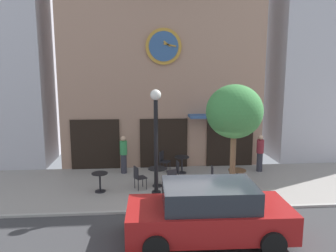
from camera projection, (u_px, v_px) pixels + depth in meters
The scene contains 17 objects.
ground_plane at pixel (210, 225), 9.45m from camera, with size 29.47×11.92×0.13m.
clock_building at pixel (162, 45), 15.60m from camera, with size 9.44×4.11×11.14m.
neighbor_building_right at pixel (325, 48), 16.43m from camera, with size 5.39×3.04×11.25m.
street_lamp at pixel (156, 146), 10.82m from camera, with size 0.36×0.36×3.87m.
street_tree at pixel (234, 112), 10.84m from camera, with size 1.93×1.74×4.03m.
cafe_table_center_right at pixel (100, 180), 11.96m from camera, with size 0.60×0.60×0.73m.
cafe_table_center_left at pixel (157, 173), 12.53m from camera, with size 0.72×0.72×0.73m.
cafe_table_leftmost at pixel (182, 162), 14.17m from camera, with size 0.65×0.65×0.75m.
cafe_table_near_curb at pixel (237, 175), 12.31m from camera, with size 0.69×0.69×0.74m.
cafe_chair_mid_row at pixel (138, 176), 12.21m from camera, with size 0.53×0.53×0.90m.
cafe_chair_facing_street at pixel (171, 179), 11.88m from camera, with size 0.53×0.53×0.90m.
cafe_chair_outer at pixel (163, 160), 14.46m from camera, with size 0.55×0.55×0.90m.
cafe_chair_right_end at pixel (215, 176), 12.21m from camera, with size 0.43×0.43×0.90m.
cafe_chair_near_lamp at pixel (175, 170), 12.91m from camera, with size 0.45×0.45×0.90m.
pedestrian_maroon at pixel (260, 153), 14.38m from camera, with size 0.43×0.43×1.67m.
pedestrian_green at pixel (124, 154), 14.12m from camera, with size 0.41×0.41×1.67m.
parked_car_red at pixel (209, 213), 8.50m from camera, with size 4.34×2.09×1.55m.
Camera 1 is at (-1.93, -9.64, 4.44)m, focal length 34.33 mm.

